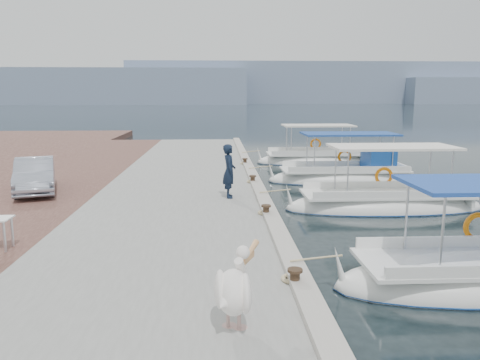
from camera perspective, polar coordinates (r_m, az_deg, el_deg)
The scene contains 12 objects.
ground at distance 12.28m, azimuth 5.55°, elevation -8.42°, with size 400.00×400.00×0.00m, color black.
concrete_quay at distance 16.95m, azimuth -7.03°, elevation -2.30°, with size 6.00×40.00×0.50m, color gray.
quay_curb at distance 16.91m, azimuth 2.38°, elevation -1.19°, with size 0.44×40.00×0.12m, color #A59E92.
cobblestone_strip at distance 18.02m, azimuth -23.11°, elevation -2.31°, with size 4.00×40.00×0.50m, color #4F302A.
distant_hills at distance 215.32m, azimuth 5.60°, elevation 11.30°, with size 330.00×60.00×18.00m.
fishing_caique_c at distance 17.08m, azimuth 17.19°, elevation -3.03°, with size 6.98×2.17×2.83m.
fishing_caique_d at distance 22.10m, azimuth 12.81°, elevation 0.33°, with size 7.02×2.29×2.83m.
fishing_caique_e at distance 27.71m, azimuth 9.02°, elevation 2.32°, with size 6.72×2.35×2.83m.
mooring_bollards at distance 13.47m, azimuth 3.19°, elevation -3.62°, with size 0.28×20.28×0.33m.
pelican at distance 7.13m, azimuth -0.69°, elevation -13.18°, with size 0.87×1.47×1.16m.
fisherman at distance 15.75m, azimuth -1.33°, elevation 1.10°, with size 0.66×0.43×1.82m, color black.
parked_car at distance 18.23m, azimuth -23.72°, elevation 0.54°, with size 1.29×3.70×1.22m, color #A6ACBD.
Camera 1 is at (-1.76, -11.50, 3.95)m, focal length 35.00 mm.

